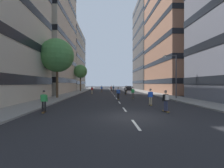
# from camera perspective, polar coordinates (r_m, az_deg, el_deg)

# --- Properties ---
(ground_plane) EXTENTS (184.33, 184.33, 0.00)m
(ground_plane) POSITION_cam_1_polar(r_m,az_deg,el_deg) (41.19, -0.10, -3.11)
(ground_plane) COLOR black
(sidewalk_left) EXTENTS (3.45, 84.49, 0.14)m
(sidewalk_left) POSITION_cam_1_polar(r_m,az_deg,el_deg) (45.63, -12.06, -2.72)
(sidewalk_left) COLOR gray
(sidewalk_left) RESTS_ON ground_plane
(sidewalk_right) EXTENTS (3.45, 84.49, 0.14)m
(sidewalk_right) POSITION_cam_1_polar(r_m,az_deg,el_deg) (46.31, 11.27, -2.68)
(sidewalk_right) COLOR gray
(sidewalk_right) RESTS_ON ground_plane
(lane_markings) EXTENTS (0.16, 72.20, 0.01)m
(lane_markings) POSITION_cam_1_polar(r_m,az_deg,el_deg) (43.47, -0.23, -2.94)
(lane_markings) COLOR silver
(lane_markings) RESTS_ON ground_plane
(building_left_mid) EXTENTS (14.30, 18.92, 35.69)m
(building_left_mid) POSITION_cam_1_polar(r_m,az_deg,el_deg) (44.97, -25.38, 20.43)
(building_left_mid) COLOR #BCB29E
(building_left_mid) RESTS_ON ground_plane
(building_left_far) EXTENTS (14.30, 21.34, 22.75)m
(building_left_far) POSITION_cam_1_polar(r_m,az_deg,el_deg) (62.35, -17.90, 8.53)
(building_left_far) COLOR #B2A893
(building_left_far) RESTS_ON ground_plane
(building_right_mid) EXTENTS (14.30, 21.62, 33.42)m
(building_right_mid) POSITION_cam_1_polar(r_m,az_deg,el_deg) (45.95, 24.55, 18.48)
(building_right_mid) COLOR #9E6B51
(building_right_mid) RESTS_ON ground_plane
(building_right_far) EXTENTS (14.30, 21.22, 35.22)m
(building_right_far) POSITION_cam_1_polar(r_m,az_deg,el_deg) (64.53, 15.95, 13.89)
(building_right_far) COLOR #4C4744
(building_right_far) RESTS_ON ground_plane
(parked_car_near) EXTENTS (1.82, 4.40, 1.52)m
(parked_car_near) POSITION_cam_1_polar(r_m,az_deg,el_deg) (53.07, 6.27, -1.64)
(parked_car_near) COLOR black
(parked_car_near) RESTS_ON ground_plane
(street_tree_near) EXTENTS (5.20, 5.20, 9.21)m
(street_tree_near) POSITION_cam_1_polar(r_m,az_deg,el_deg) (25.49, -20.07, 10.09)
(street_tree_near) COLOR #4C3823
(street_tree_near) RESTS_ON sidewalk_left
(street_tree_mid) EXTENTS (4.02, 4.02, 7.94)m
(street_tree_mid) POSITION_cam_1_polar(r_m,az_deg,el_deg) (46.74, -11.85, 4.67)
(street_tree_mid) COLOR #4C3823
(street_tree_mid) RESTS_ON sidewalk_left
(streetlamp_right) EXTENTS (2.13, 0.30, 6.50)m
(streetlamp_right) POSITION_cam_1_polar(r_m,az_deg,el_deg) (24.55, 22.34, 4.37)
(streetlamp_right) COLOR #3F3F44
(streetlamp_right) RESTS_ON sidewalk_right
(skater_0) EXTENTS (0.54, 0.91, 1.78)m
(skater_0) POSITION_cam_1_polar(r_m,az_deg,el_deg) (16.67, 14.40, -4.44)
(skater_0) COLOR brown
(skater_0) RESTS_ON ground_plane
(skater_1) EXTENTS (0.57, 0.92, 1.78)m
(skater_1) POSITION_cam_1_polar(r_m,az_deg,el_deg) (45.13, -0.22, -1.55)
(skater_1) COLOR brown
(skater_1) RESTS_ON ground_plane
(skater_2) EXTENTS (0.53, 0.90, 1.78)m
(skater_2) POSITION_cam_1_polar(r_m,az_deg,el_deg) (41.91, 5.51, -1.71)
(skater_2) COLOR brown
(skater_2) RESTS_ON ground_plane
(skater_3) EXTENTS (0.56, 0.92, 1.78)m
(skater_3) POSITION_cam_1_polar(r_m,az_deg,el_deg) (13.21, -24.39, -5.63)
(skater_3) COLOR brown
(skater_3) RESTS_ON ground_plane
(skater_4) EXTENTS (0.56, 0.92, 1.78)m
(skater_4) POSITION_cam_1_polar(r_m,az_deg,el_deg) (22.23, 2.40, -3.23)
(skater_4) COLOR brown
(skater_4) RESTS_ON ground_plane
(skater_5) EXTENTS (0.56, 0.92, 1.78)m
(skater_5) POSITION_cam_1_polar(r_m,az_deg,el_deg) (48.53, 0.54, -1.43)
(skater_5) COLOR brown
(skater_5) RESTS_ON ground_plane
(skater_6) EXTENTS (0.56, 0.92, 1.78)m
(skater_6) POSITION_cam_1_polar(r_m,az_deg,el_deg) (34.76, -7.58, -2.08)
(skater_6) COLOR brown
(skater_6) RESTS_ON ground_plane
(skater_7) EXTENTS (0.56, 0.92, 1.78)m
(skater_7) POSITION_cam_1_polar(r_m,az_deg,el_deg) (13.05, 19.75, -5.57)
(skater_7) COLOR brown
(skater_7) RESTS_ON ground_plane
(skater_8) EXTENTS (0.54, 0.90, 1.78)m
(skater_8) POSITION_cam_1_polar(r_m,az_deg,el_deg) (24.12, 7.93, -3.04)
(skater_8) COLOR brown
(skater_8) RESTS_ON ground_plane
(skater_9) EXTENTS (0.57, 0.92, 1.78)m
(skater_9) POSITION_cam_1_polar(r_m,az_deg,el_deg) (43.55, -3.94, -1.64)
(skater_9) COLOR brown
(skater_9) RESTS_ON ground_plane
(skater_10) EXTENTS (0.55, 0.92, 1.78)m
(skater_10) POSITION_cam_1_polar(r_m,az_deg,el_deg) (32.05, 5.14, -2.21)
(skater_10) COLOR brown
(skater_10) RESTS_ON ground_plane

